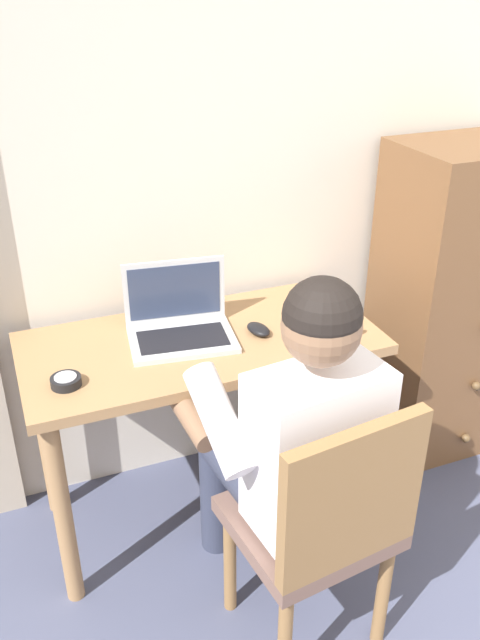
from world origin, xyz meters
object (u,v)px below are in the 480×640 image
object	(u,v)px
desk	(202,370)
desk_clock	(66,381)
person_seated	(291,432)
coffee_mug	(338,329)
computer_mouse	(258,329)
chair	(323,522)
dresser	(450,304)
laptop	(179,322)

from	to	relation	value
desk	desk_clock	world-z (taller)	desk_clock
person_seated	coffee_mug	size ratio (longest dim) A/B	9.91
computer_mouse	coffee_mug	xyz separation A→B (m)	(0.22, -0.15, 0.03)
desk	person_seated	xyz separation A→B (m)	(0.11, -0.47, 0.05)
desk	chair	size ratio (longest dim) A/B	1.34
computer_mouse	desk_clock	size ratio (longest dim) A/B	1.11
computer_mouse	desk_clock	world-z (taller)	computer_mouse
dresser	computer_mouse	world-z (taller)	dresser
chair	coffee_mug	world-z (taller)	chair
desk	dresser	size ratio (longest dim) A/B	0.92
chair	computer_mouse	world-z (taller)	chair
laptop	person_seated	bearing A→B (deg)	-72.55
desk	laptop	xyz separation A→B (m)	(-0.06, 0.05, 0.17)
laptop	coffee_mug	distance (m)	0.52
chair	desk	bearing A→B (deg)	100.87
dresser	desk_clock	size ratio (longest dim) A/B	14.20
desk_clock	computer_mouse	bearing A→B (deg)	6.96
desk	desk_clock	bearing A→B (deg)	-165.63
laptop	computer_mouse	world-z (taller)	laptop
dresser	coffee_mug	world-z (taller)	dresser
laptop	desk_clock	distance (m)	0.43
dresser	coffee_mug	bearing A→B (deg)	-158.66
chair	laptop	xyz separation A→B (m)	(-0.18, 0.70, 0.31)
laptop	coffee_mug	size ratio (longest dim) A/B	3.09
chair	person_seated	world-z (taller)	person_seated
desk	coffee_mug	distance (m)	0.48
coffee_mug	laptop	bearing A→B (deg)	153.92
computer_mouse	dresser	bearing A→B (deg)	-6.02
person_seated	laptop	world-z (taller)	person_seated
dresser	desk	bearing A→B (deg)	-175.91
desk	dresser	world-z (taller)	dresser
laptop	desk_clock	xyz separation A→B (m)	(-0.40, -0.16, -0.04)
dresser	desk_clock	bearing A→B (deg)	-172.80
dresser	desk_clock	world-z (taller)	dresser
dresser	computer_mouse	bearing A→B (deg)	-172.62
dresser	laptop	bearing A→B (deg)	-178.39
dresser	person_seated	world-z (taller)	dresser
desk	computer_mouse	world-z (taller)	computer_mouse
desk	computer_mouse	xyz separation A→B (m)	(0.19, -0.04, 0.14)
desk_clock	laptop	bearing A→B (deg)	22.12
person_seated	computer_mouse	distance (m)	0.45
desk	laptop	distance (m)	0.19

